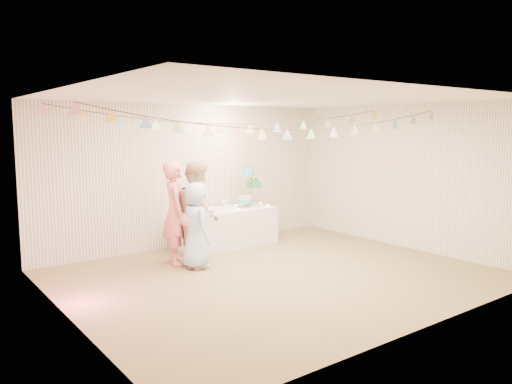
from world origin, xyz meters
TOP-DOWN VIEW (x-y plane):
  - floor at (0.00, 0.00)m, footprint 6.00×6.00m
  - ceiling at (0.00, 0.00)m, footprint 6.00×6.00m
  - back_wall at (0.00, 2.50)m, footprint 6.00×6.00m
  - front_wall at (0.00, -2.50)m, footprint 6.00×6.00m
  - left_wall at (-3.00, 0.00)m, footprint 5.00×5.00m
  - right_wall at (3.00, 0.00)m, footprint 5.00×5.00m
  - table at (0.43, 2.01)m, footprint 1.85×0.74m
  - cake_stand at (0.98, 2.06)m, footprint 0.66×0.39m
  - cake_bottom at (0.83, 2.00)m, footprint 0.31×0.31m
  - cake_middle at (1.16, 2.15)m, footprint 0.27×0.27m
  - cake_top_tier at (0.92, 2.03)m, footprint 0.25×0.25m
  - platter at (-0.04, 1.96)m, footprint 0.38×0.38m
  - posy at (0.42, 2.06)m, footprint 0.15×0.15m
  - person_adult_a at (-0.90, 1.48)m, footprint 0.57×0.70m
  - person_adult_b at (-0.64, 1.22)m, footprint 0.87×0.98m
  - person_child at (-0.76, 1.08)m, footprint 0.51×0.71m
  - bunting_back at (0.00, 1.10)m, footprint 5.60×1.10m
  - bunting_front at (0.00, -0.20)m, footprint 5.60×0.90m
  - tealight_0 at (-0.37, 1.86)m, footprint 0.04×0.04m
  - tealight_1 at (0.08, 2.19)m, footprint 0.04×0.04m
  - tealight_2 at (0.53, 1.79)m, footprint 0.04×0.04m
  - tealight_3 at (0.78, 2.23)m, footprint 0.04×0.04m
  - tealight_4 at (1.25, 1.83)m, footprint 0.04×0.04m
  - tealight_5 at (1.33, 2.16)m, footprint 0.04×0.04m
  - tealight_6 at (-0.07, 2.03)m, footprint 0.04×0.04m

SIDE VIEW (x-z plane):
  - floor at x=0.00m, z-range 0.00..0.00m
  - table at x=0.43m, z-range 0.00..0.69m
  - person_child at x=-0.76m, z-range 0.00..1.35m
  - tealight_0 at x=-0.37m, z-range 0.69..0.72m
  - tealight_1 at x=0.08m, z-range 0.69..0.72m
  - tealight_2 at x=0.53m, z-range 0.69..0.72m
  - tealight_3 at x=0.78m, z-range 0.69..0.72m
  - tealight_4 at x=1.25m, z-range 0.69..0.72m
  - tealight_5 at x=1.33m, z-range 0.69..0.72m
  - tealight_6 at x=-0.07m, z-range 0.69..0.72m
  - platter at x=-0.04m, z-range 0.75..0.77m
  - person_adult_a at x=-0.90m, z-range 0.00..1.66m
  - person_adult_b at x=-0.64m, z-range 0.00..1.66m
  - posy at x=0.42m, z-range 0.75..0.92m
  - cake_bottom at x=0.83m, z-range 0.76..0.91m
  - cake_middle at x=1.16m, z-range 1.00..1.22m
  - cake_stand at x=0.98m, z-range 0.75..1.48m
  - back_wall at x=0.00m, z-range 1.30..1.30m
  - front_wall at x=0.00m, z-range 1.30..1.30m
  - left_wall at x=-3.00m, z-range 1.30..1.30m
  - right_wall at x=3.00m, z-range 1.30..1.30m
  - cake_top_tier at x=0.92m, z-range 1.28..1.47m
  - bunting_front at x=0.00m, z-range 2.14..2.50m
  - bunting_back at x=0.00m, z-range 2.15..2.55m
  - ceiling at x=0.00m, z-range 2.60..2.60m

